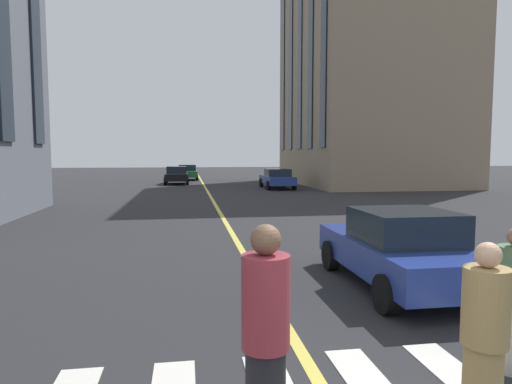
# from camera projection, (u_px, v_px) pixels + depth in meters

# --- Properties ---
(lane_centre_line) EXTENTS (80.00, 0.16, 0.01)m
(lane_centre_line) POSITION_uv_depth(u_px,v_px,m) (214.00, 203.00, 21.83)
(lane_centre_line) COLOR #D8C64C
(lane_centre_line) RESTS_ON ground_plane
(car_green_far) EXTENTS (3.90, 1.89, 1.40)m
(car_green_far) POSITION_uv_depth(u_px,v_px,m) (187.00, 172.00, 41.03)
(car_green_far) COLOR #1E6038
(car_green_far) RESTS_ON ground_plane
(car_black_parked_a) EXTENTS (3.90, 1.89, 1.40)m
(car_black_parked_a) POSITION_uv_depth(u_px,v_px,m) (177.00, 175.00, 35.50)
(car_black_parked_a) COLOR black
(car_black_parked_a) RESTS_ON ground_plane
(car_blue_oncoming) EXTENTS (4.40, 1.95, 1.37)m
(car_blue_oncoming) POSITION_uv_depth(u_px,v_px,m) (277.00, 178.00, 30.85)
(car_blue_oncoming) COLOR navy
(car_blue_oncoming) RESTS_ON ground_plane
(car_blue_parked_b) EXTENTS (3.90, 1.89, 1.40)m
(car_blue_parked_b) POSITION_uv_depth(u_px,v_px,m) (400.00, 248.00, 7.92)
(car_blue_parked_b) COLOR navy
(car_blue_parked_b) RESTS_ON ground_plane
(pedestrian_companion) EXTENTS (0.38, 0.38, 1.84)m
(pedestrian_companion) POSITION_uv_depth(u_px,v_px,m) (266.00, 341.00, 3.46)
(pedestrian_companion) COLOR black
(pedestrian_companion) RESTS_ON ground_plane
(pedestrian_far) EXTENTS (0.38, 0.38, 1.65)m
(pedestrian_far) POSITION_uv_depth(u_px,v_px,m) (484.00, 340.00, 3.73)
(pedestrian_far) COLOR #997F4C
(pedestrian_far) RESTS_ON ground_plane
(building_right_near) EXTENTS (15.17, 10.98, 20.03)m
(building_right_near) POSITION_uv_depth(u_px,v_px,m) (367.00, 57.00, 35.08)
(building_right_near) COLOR gray
(building_right_near) RESTS_ON ground_plane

